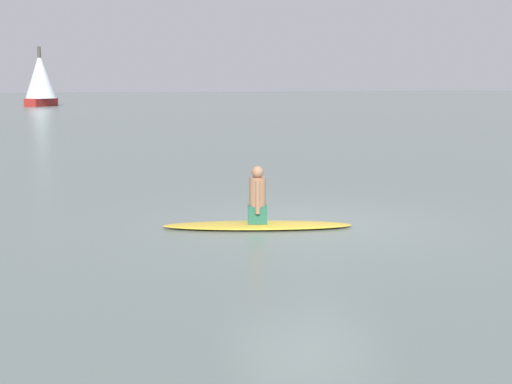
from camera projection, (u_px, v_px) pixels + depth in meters
name	position (u px, v px, depth m)	size (l,w,h in m)	color
ground_plane	(307.00, 225.00, 12.17)	(400.00, 400.00, 0.00)	slate
surfboard	(257.00, 225.00, 11.90)	(3.26, 0.74, 0.08)	gold
person_paddler	(257.00, 197.00, 11.82)	(0.42, 0.41, 0.98)	#26664C
sailboat_center_horizon	(40.00, 78.00, 77.10)	(4.76, 4.76, 6.57)	maroon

